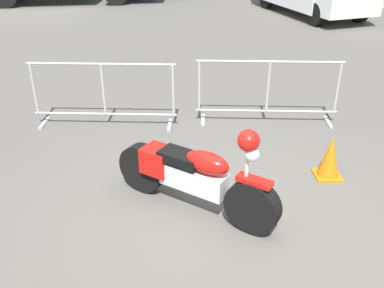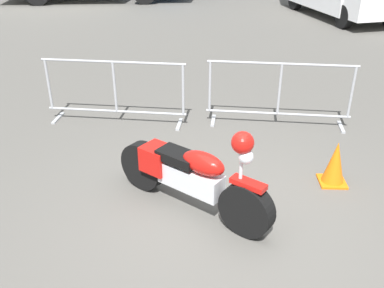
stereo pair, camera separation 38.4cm
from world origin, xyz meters
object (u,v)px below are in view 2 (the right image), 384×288
(crowd_barrier_near, at_px, (115,91))
(traffic_cone, at_px, (335,163))
(crowd_barrier_far, at_px, (279,93))
(motorcycle, at_px, (191,175))

(crowd_barrier_near, height_order, traffic_cone, crowd_barrier_near)
(crowd_barrier_far, bearing_deg, crowd_barrier_near, 180.00)
(motorcycle, height_order, traffic_cone, motorcycle)
(motorcycle, xyz_separation_m, crowd_barrier_near, (-1.34, 2.39, 0.10))
(crowd_barrier_far, relative_size, traffic_cone, 3.99)
(crowd_barrier_near, relative_size, crowd_barrier_far, 1.00)
(motorcycle, relative_size, crowd_barrier_far, 0.78)
(motorcycle, bearing_deg, traffic_cone, 54.16)
(motorcycle, xyz_separation_m, crowd_barrier_far, (1.34, 2.39, 0.10))
(motorcycle, distance_m, traffic_cone, 1.94)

